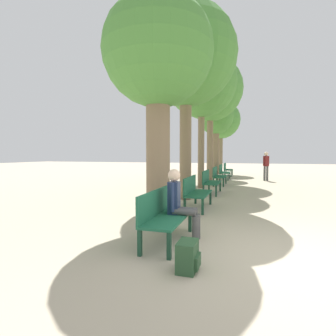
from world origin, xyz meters
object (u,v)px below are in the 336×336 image
bench_row_0 (163,213)px  pedestrian_near (266,164)px  tree_row_5 (221,120)px  tree_row_2 (202,83)px  tree_row_3 (210,90)px  bench_row_4 (223,171)px  tree_row_1 (186,56)px  tree_row_4 (216,119)px  bench_row_2 (210,180)px  backpack (188,256)px  tree_row_0 (158,57)px  person_seated (180,202)px  bench_row_1 (195,191)px  bench_row_5 (227,169)px  bench_row_3 (218,175)px

bench_row_0 → pedestrian_near: pedestrian_near is taller
pedestrian_near → tree_row_5: bearing=123.5°
tree_row_2 → tree_row_3: 2.82m
bench_row_4 → tree_row_1: 8.38m
tree_row_4 → tree_row_1: bearing=-90.0°
pedestrian_near → bench_row_2: bearing=-112.3°
tree_row_4 → pedestrian_near: 4.24m
backpack → pedestrian_near: 12.66m
tree_row_1 → backpack: (1.27, -5.28, -4.51)m
bench_row_2 → backpack: bearing=-84.4°
tree_row_3 → tree_row_5: size_ratio=1.22×
tree_row_0 → bench_row_2: bearing=81.8°
person_seated → bench_row_2: bearing=92.5°
tree_row_1 → pedestrian_near: bearing=67.6°
bench_row_4 → tree_row_2: (-0.61, -4.19, 4.13)m
tree_row_5 → pedestrian_near: (2.98, -4.50, -3.15)m
bench_row_1 → tree_row_1: size_ratio=0.23×
tree_row_2 → backpack: 9.52m
tree_row_2 → pedestrian_near: bearing=54.6°
bench_row_5 → tree_row_0: tree_row_0 is taller
bench_row_4 → tree_row_0: size_ratio=0.29×
bench_row_0 → tree_row_0: tree_row_0 is taller
bench_row_1 → bench_row_2: 2.88m
bench_row_4 → backpack: size_ratio=3.92×
bench_row_5 → backpack: size_ratio=3.92×
tree_row_1 → tree_row_3: (-0.00, 5.84, 0.29)m
bench_row_3 → bench_row_4: bearing=90.0°
bench_row_4 → tree_row_3: tree_row_3 is taller
tree_row_4 → bench_row_5: bearing=71.5°
bench_row_2 → bench_row_5: size_ratio=1.00×
bench_row_1 → bench_row_4: size_ratio=1.00×
bench_row_2 → bench_row_5: same height
tree_row_4 → bench_row_4: bearing=-60.1°
bench_row_1 → bench_row_5: 11.54m
bench_row_1 → tree_row_1: 4.48m
tree_row_3 → backpack: bearing=-83.5°
person_seated → backpack: person_seated is taller
bench_row_2 → person_seated: person_seated is taller
bench_row_0 → person_seated: person_seated is taller
bench_row_1 → bench_row_5: bearing=90.0°
pedestrian_near → bench_row_3: bearing=-129.4°
tree_row_1 → tree_row_3: bearing=90.0°
bench_row_2 → person_seated: size_ratio=1.21×
bench_row_0 → backpack: size_ratio=3.92×
tree_row_2 → person_seated: 8.17m
tree_row_3 → tree_row_0: bearing=-90.0°
backpack → pedestrian_near: (1.71, 12.52, 0.75)m
bench_row_0 → pedestrian_near: bearing=78.4°
bench_row_4 → tree_row_3: bearing=-113.6°
bench_row_0 → bench_row_2: 5.77m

